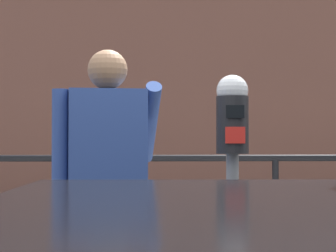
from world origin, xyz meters
The scene contains 4 objects.
parking_meter centered at (0.19, 0.36, 1.25)m, with size 0.18×0.19×1.51m.
pedestrian_at_meter centered at (-0.51, 0.39, 1.07)m, with size 0.61×0.59×1.65m.
background_railing centered at (0.00, 2.69, 0.86)m, with size 24.06×0.06×1.03m.
backdrop_wall centered at (0.00, 5.21, 1.68)m, with size 32.00×0.50×3.37m, color brown.
Camera 1 is at (-0.35, -3.25, 1.27)m, focal length 70.15 mm.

